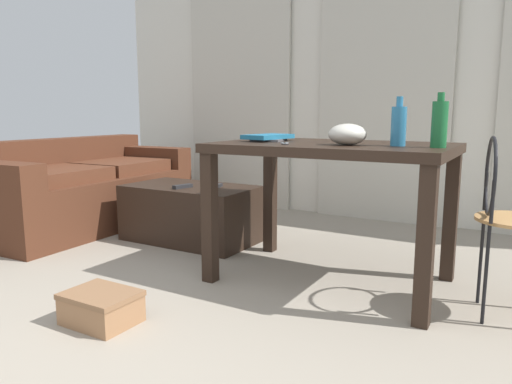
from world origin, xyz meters
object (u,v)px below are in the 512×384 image
coffee_table (191,213)px  tv_remote_primary (183,186)px  bottle_near (399,125)px  tv_remote_secondary (217,186)px  bowl (347,134)px  book_stack (268,137)px  scissors (285,144)px  couch (83,190)px  bottle_far (439,124)px  shoebox (101,307)px  tv_remote_on_table (350,139)px  wire_chair (505,205)px  craft_table (332,164)px

coffee_table → tv_remote_primary: bearing=-80.0°
bottle_near → tv_remote_secondary: 1.46m
bowl → coffee_table: bearing=163.2°
book_stack → scissors: 0.30m
couch → bottle_far: bearing=-5.9°
tv_remote_secondary → bottle_far: bearing=-29.9°
scissors → shoebox: size_ratio=0.36×
couch → tv_remote_primary: (1.08, -0.04, 0.12)m
tv_remote_primary → scissors: bearing=-8.6°
tv_remote_on_table → scissors: tv_remote_on_table is taller
coffee_table → bottle_near: size_ratio=3.97×
tv_remote_secondary → shoebox: size_ratio=0.44×
coffee_table → wire_chair: bearing=-9.4°
coffee_table → book_stack: 1.03m
bottle_near → tv_remote_secondary: size_ratio=1.71×
bowl → tv_remote_primary: (-1.30, 0.28, -0.40)m
coffee_table → tv_remote_secondary: tv_remote_secondary is taller
wire_chair → tv_remote_primary: size_ratio=5.53×
book_stack → bottle_far: bearing=-4.6°
couch → scissors: (2.08, -0.43, 0.47)m
bottle_far → tv_remote_primary: bottle_far is taller
bowl → tv_remote_primary: bowl is taller
couch → tv_remote_secondary: couch is taller
scissors → shoebox: scissors is taller
bowl → tv_remote_on_table: (-0.10, 0.33, -0.04)m
scissors → bowl: bearing=18.9°
shoebox → couch: bearing=141.8°
bottle_near → tv_remote_primary: bearing=171.7°
craft_table → bottle_near: size_ratio=5.18×
craft_table → bottle_near: (0.36, -0.05, 0.21)m
couch → wire_chair: (3.10, -0.27, 0.22)m
coffee_table → shoebox: coffee_table is taller
craft_table → scissors: scissors is taller
tv_remote_on_table → scissors: size_ratio=1.43×
bottle_near → bowl: 0.25m
tv_remote_secondary → craft_table: bearing=-33.4°
craft_table → bottle_near: 0.42m
couch → wire_chair: wire_chair is taller
coffee_table → tv_remote_on_table: (1.21, -0.07, 0.58)m
book_stack → craft_table: bearing=-0.4°
couch → tv_remote_primary: size_ratio=12.27×
scissors → couch: bearing=168.4°
bottle_far → tv_remote_on_table: bottle_far is taller
bowl → book_stack: size_ratio=0.60×
coffee_table → tv_remote_on_table: tv_remote_on_table is taller
couch → bottle_near: bearing=-5.8°
couch → bottle_far: 2.88m
wire_chair → bottle_near: bearing=-179.9°
bowl → scissors: size_ratio=1.68×
tv_remote_secondary → tv_remote_on_table: bearing=-21.0°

